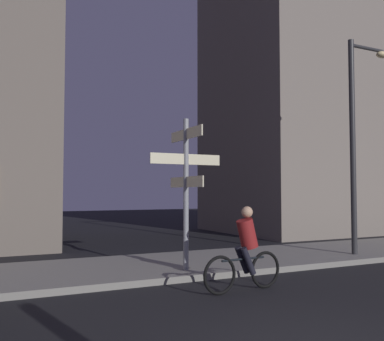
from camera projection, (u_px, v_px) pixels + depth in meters
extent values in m
cube|color=gray|center=(140.00, 268.00, 10.39)|extent=(40.00, 3.45, 0.14)
cylinder|color=gray|center=(186.00, 194.00, 9.80)|extent=(0.12, 0.12, 3.41)
cube|color=beige|center=(186.00, 134.00, 9.87)|extent=(0.03, 1.59, 0.24)
cube|color=beige|center=(186.00, 159.00, 9.84)|extent=(1.73, 0.03, 0.24)
cube|color=beige|center=(186.00, 182.00, 9.82)|extent=(0.03, 1.68, 0.24)
cylinder|color=#2D2D30|center=(353.00, 146.00, 12.34)|extent=(0.16, 0.16, 6.12)
cylinder|color=#2D2D30|center=(367.00, 48.00, 12.77)|extent=(1.29, 0.10, 0.10)
ellipsoid|color=#F9E099|center=(382.00, 55.00, 13.05)|extent=(0.44, 0.28, 0.20)
torus|color=black|center=(220.00, 275.00, 7.96)|extent=(0.72, 0.13, 0.72)
torus|color=black|center=(265.00, 270.00, 8.54)|extent=(0.72, 0.13, 0.72)
cylinder|color=black|center=(243.00, 259.00, 8.26)|extent=(1.00, 0.14, 0.04)
cylinder|color=maroon|center=(247.00, 234.00, 8.34)|extent=(0.48, 0.36, 0.61)
sphere|color=tan|center=(247.00, 212.00, 8.36)|extent=(0.22, 0.22, 0.22)
cylinder|color=black|center=(248.00, 261.00, 8.21)|extent=(0.35, 0.15, 0.55)
cylinder|color=black|center=(242.00, 260.00, 8.36)|extent=(0.35, 0.15, 0.55)
cube|color=slate|center=(345.00, 47.00, 22.79)|extent=(13.95, 6.91, 18.99)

